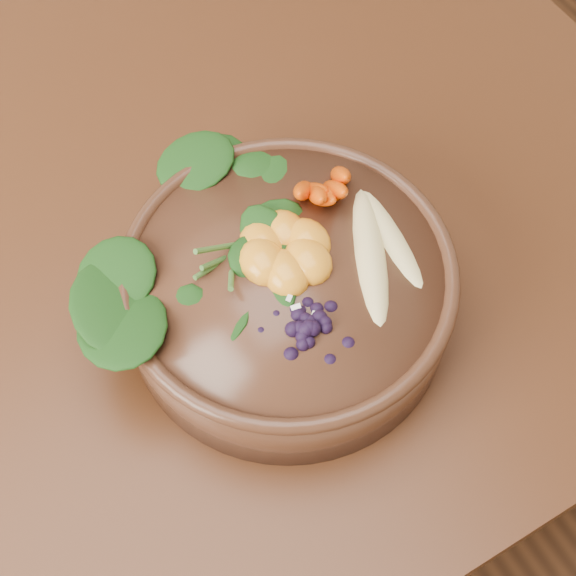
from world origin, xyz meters
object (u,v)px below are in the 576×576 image
(kale_heap, at_px, (220,209))
(carrot_cluster, at_px, (325,158))
(dining_table, at_px, (17,353))
(mandarin_cluster, at_px, (285,242))
(blueberry_pile, at_px, (310,319))
(banana_halves, at_px, (383,237))
(stoneware_bowl, at_px, (288,293))

(kale_heap, relative_size, carrot_cluster, 2.38)
(dining_table, height_order, mandarin_cluster, mandarin_cluster)
(dining_table, height_order, kale_heap, kale_heap)
(kale_heap, xyz_separation_m, blueberry_pile, (0.01, -0.14, -0.00))
(kale_heap, relative_size, blueberry_pile, 1.42)
(kale_heap, distance_m, banana_halves, 0.15)
(mandarin_cluster, bearing_deg, carrot_cluster, 34.23)
(dining_table, relative_size, carrot_cluster, 18.22)
(mandarin_cluster, bearing_deg, banana_halves, -25.72)
(kale_heap, bearing_deg, banana_halves, -39.52)
(kale_heap, height_order, carrot_cluster, carrot_cluster)
(stoneware_bowl, bearing_deg, blueberry_pile, -103.11)
(dining_table, relative_size, kale_heap, 7.67)
(mandarin_cluster, bearing_deg, stoneware_bowl, -112.31)
(stoneware_bowl, distance_m, banana_halves, 0.11)
(carrot_cluster, height_order, mandarin_cluster, carrot_cluster)
(blueberry_pile, bearing_deg, carrot_cluster, 54.48)
(carrot_cluster, height_order, blueberry_pile, carrot_cluster)
(carrot_cluster, distance_m, mandarin_cluster, 0.09)
(dining_table, height_order, stoneware_bowl, stoneware_bowl)
(banana_halves, bearing_deg, dining_table, 169.74)
(stoneware_bowl, xyz_separation_m, mandarin_cluster, (0.01, 0.02, 0.06))
(stoneware_bowl, xyz_separation_m, blueberry_pile, (-0.01, -0.06, 0.06))
(stoneware_bowl, height_order, banana_halves, banana_halves)
(banana_halves, distance_m, blueberry_pile, 0.11)
(kale_heap, height_order, banana_halves, kale_heap)
(carrot_cluster, bearing_deg, mandarin_cluster, -129.81)
(dining_table, distance_m, banana_halves, 0.44)
(banana_halves, bearing_deg, blueberry_pile, -141.51)
(dining_table, height_order, blueberry_pile, blueberry_pile)
(carrot_cluster, bearing_deg, banana_halves, -66.94)
(dining_table, xyz_separation_m, stoneware_bowl, (0.26, -0.15, 0.14))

